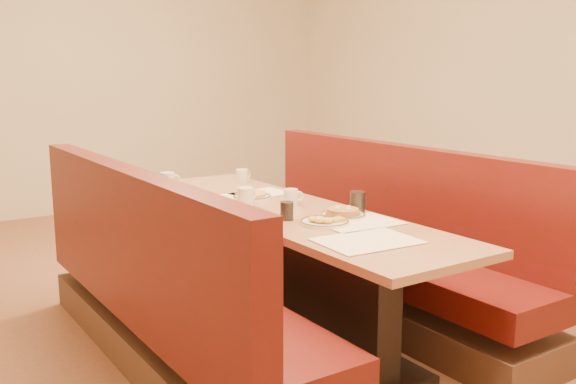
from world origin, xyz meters
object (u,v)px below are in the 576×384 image
booth_right (382,255)px  pancake_plate (343,214)px  coffee_mug_b (246,196)px  soda_tumbler_near (287,211)px  booth_left (164,301)px  soda_tumbler_mid (358,202)px  coffee_mug_a (291,196)px  coffee_mug_c (242,175)px  eggs_plate (324,221)px  coffee_mug_d (168,180)px  diner_table (285,273)px

booth_right → pancake_plate: 0.80m
booth_right → pancake_plate: size_ratio=10.36×
coffee_mug_b → soda_tumbler_near: coffee_mug_b is taller
booth_left → soda_tumbler_mid: size_ratio=21.66×
coffee_mug_a → coffee_mug_c: same height
coffee_mug_a → soda_tumbler_near: size_ratio=1.20×
pancake_plate → soda_tumbler_near: soda_tumbler_near is taller
soda_tumbler_near → soda_tumbler_mid: soda_tumbler_mid is taller
booth_right → soda_tumbler_near: booth_right is taller
eggs_plate → soda_tumbler_mid: (0.32, 0.13, 0.04)m
booth_right → soda_tumbler_mid: size_ratio=21.66×
coffee_mug_d → soda_tumbler_mid: size_ratio=1.12×
coffee_mug_d → booth_left: bearing=-90.7°
booth_left → coffee_mug_b: bearing=19.4°
pancake_plate → coffee_mug_a: bearing=95.3°
pancake_plate → coffee_mug_b: coffee_mug_b is taller
eggs_plate → coffee_mug_a: size_ratio=2.19×
diner_table → pancake_plate: (0.14, -0.34, 0.39)m
booth_left → coffee_mug_b: 0.78m
booth_left → coffee_mug_d: size_ratio=19.31×
coffee_mug_b → coffee_mug_d: (-0.15, 0.76, 0.00)m
pancake_plate → coffee_mug_c: bearing=85.3°
pancake_plate → eggs_plate: pancake_plate is taller
coffee_mug_d → coffee_mug_b: bearing=-54.4°
booth_right → coffee_mug_a: 0.77m
booth_right → booth_left: bearing=180.0°
booth_left → coffee_mug_d: (0.46, 0.97, 0.44)m
booth_right → coffee_mug_a: size_ratio=21.90×
soda_tumbler_near → coffee_mug_a: bearing=52.6°
coffee_mug_c → soda_tumbler_mid: bearing=-96.4°
eggs_plate → coffee_mug_b: size_ratio=1.91×
booth_left → soda_tumbler_mid: (1.01, -0.29, 0.45)m
eggs_plate → pancake_plate: bearing=23.3°
eggs_plate → coffee_mug_a: bearing=74.4°
booth_left → coffee_mug_a: (0.83, 0.08, 0.43)m
coffee_mug_b → booth_left: bearing=-175.5°
eggs_plate → soda_tumbler_near: 0.22m
booth_left → coffee_mug_a: 0.94m
diner_table → soda_tumbler_mid: bearing=-46.4°
coffee_mug_a → soda_tumbler_near: (-0.24, -0.31, 0.00)m
booth_left → eggs_plate: size_ratio=9.99×
eggs_plate → coffee_mug_a: coffee_mug_a is taller
coffee_mug_c → coffee_mug_d: (-0.52, 0.08, 0.01)m
coffee_mug_c → soda_tumbler_near: soda_tumbler_near is taller
coffee_mug_a → eggs_plate: bearing=-82.2°
coffee_mug_b → soda_tumbler_mid: (0.40, -0.51, 0.01)m
booth_left → pancake_plate: booth_left is taller
soda_tumbler_near → eggs_plate: bearing=-62.2°
booth_left → booth_right: same height
coffee_mug_a → coffee_mug_d: size_ratio=0.88×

